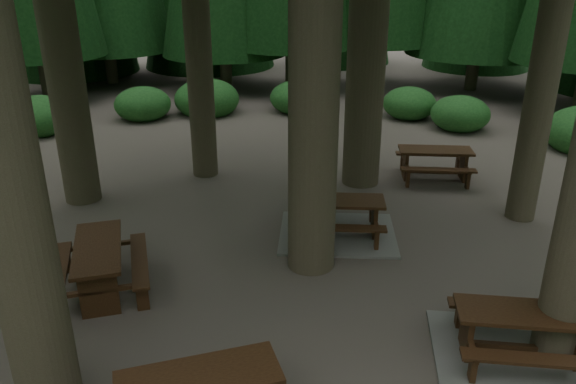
{
  "coord_description": "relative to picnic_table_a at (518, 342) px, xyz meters",
  "views": [
    {
      "loc": [
        -0.1,
        -8.71,
        5.2
      ],
      "look_at": [
        0.42,
        1.03,
        1.1
      ],
      "focal_mm": 35.0,
      "sensor_mm": 36.0,
      "label": 1
    }
  ],
  "objects": [
    {
      "name": "picnic_table_a",
      "position": [
        0.0,
        0.0,
        0.0
      ],
      "size": [
        2.57,
        2.25,
        0.77
      ],
      "rotation": [
        0.0,
        0.0,
        -0.18
      ],
      "color": "gray",
      "rests_on": "ground"
    },
    {
      "name": "picnic_table_b",
      "position": [
        -6.22,
        2.08,
        0.29
      ],
      "size": [
        1.92,
        2.2,
        0.83
      ],
      "rotation": [
        0.0,
        0.0,
        1.79
      ],
      "color": "#341B0F",
      "rests_on": "ground"
    },
    {
      "name": "picnic_table_d",
      "position": [
        0.86,
        6.87,
        0.26
      ],
      "size": [
        1.97,
        1.67,
        0.78
      ],
      "rotation": [
        0.0,
        0.0,
        -0.13
      ],
      "color": "#341B0F",
      "rests_on": "ground"
    },
    {
      "name": "picnic_table_c",
      "position": [
        -1.99,
        3.88,
        0.01
      ],
      "size": [
        2.51,
        2.16,
        0.78
      ],
      "rotation": [
        0.0,
        0.0,
        -0.11
      ],
      "color": "gray",
      "rests_on": "ground"
    },
    {
      "name": "shrub_ring",
      "position": [
        -2.73,
        3.28,
        0.14
      ],
      "size": [
        23.86,
        24.64,
        1.49
      ],
      "color": "#1E5822",
      "rests_on": "ground"
    },
    {
      "name": "ground",
      "position": [
        -3.44,
        2.53,
        -0.26
      ],
      "size": [
        80.0,
        80.0,
        0.0
      ],
      "primitive_type": "plane",
      "color": "#585048",
      "rests_on": "ground"
    }
  ]
}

